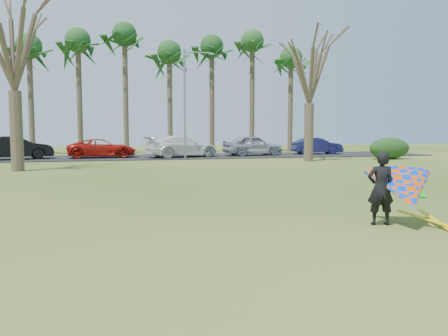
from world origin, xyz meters
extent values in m
plane|color=#1F4E11|center=(0.00, 0.00, 0.00)|extent=(100.00, 100.00, 0.00)
cube|color=black|center=(0.00, 25.00, 0.03)|extent=(46.00, 7.00, 0.06)
cylinder|color=#4E3F2F|center=(-10.00, 31.00, 4.50)|extent=(0.48, 0.48, 9.00)
ellipsoid|color=#1B4C1B|center=(-10.00, 31.00, 9.30)|extent=(4.84, 4.84, 3.08)
cylinder|color=brown|center=(-6.00, 31.00, 4.85)|extent=(0.48, 0.48, 9.70)
ellipsoid|color=#194619|center=(-6.00, 31.00, 10.00)|extent=(4.84, 4.84, 3.08)
cylinder|color=#48382B|center=(-2.00, 31.00, 5.20)|extent=(0.48, 0.48, 10.40)
ellipsoid|color=#194117|center=(-2.00, 31.00, 10.70)|extent=(4.84, 4.84, 3.08)
cylinder|color=#483B2B|center=(2.00, 31.00, 4.50)|extent=(0.48, 0.48, 9.00)
ellipsoid|color=#18431A|center=(2.00, 31.00, 9.30)|extent=(4.84, 4.84, 3.08)
cylinder|color=#48382B|center=(6.00, 31.00, 4.85)|extent=(0.48, 0.48, 9.70)
ellipsoid|color=#194017|center=(6.00, 31.00, 10.00)|extent=(4.84, 4.84, 3.08)
cylinder|color=#4D3B2E|center=(10.00, 31.00, 5.20)|extent=(0.48, 0.48, 10.40)
ellipsoid|color=#1C4518|center=(10.00, 31.00, 10.70)|extent=(4.84, 4.84, 3.08)
cylinder|color=brown|center=(14.00, 31.00, 4.50)|extent=(0.48, 0.48, 9.00)
ellipsoid|color=#1B4E1C|center=(14.00, 31.00, 9.30)|extent=(4.84, 4.84, 3.08)
cylinder|color=#4F3E2F|center=(-8.00, 15.00, 2.10)|extent=(0.64, 0.64, 4.20)
cylinder|color=#46392A|center=(10.00, 18.00, 1.99)|extent=(0.64, 0.64, 3.99)
cylinder|color=gray|center=(2.00, 22.00, 4.00)|extent=(0.16, 0.16, 8.00)
cylinder|color=gray|center=(3.00, 22.00, 7.80)|extent=(2.00, 0.10, 0.10)
cube|color=gray|center=(4.00, 22.00, 7.75)|extent=(0.40, 0.18, 0.12)
ellipsoid|color=#193A15|center=(16.77, 18.57, 0.80)|extent=(3.22, 1.46, 1.61)
ellipsoid|color=#153B18|center=(17.38, 19.89, 0.58)|extent=(2.11, 0.99, 1.17)
imported|color=black|center=(-9.99, 24.05, 0.89)|extent=(5.32, 3.30, 1.65)
imported|color=#B2170E|center=(-3.99, 24.73, 0.77)|extent=(5.27, 2.68, 1.43)
imported|color=white|center=(2.07, 24.02, 0.89)|extent=(6.16, 3.81, 1.67)
imported|color=#9EA2AB|center=(8.09, 24.75, 0.90)|extent=(5.17, 2.61, 1.69)
imported|color=#191A4D|center=(14.21, 25.40, 0.78)|extent=(4.51, 1.98, 1.44)
imported|color=black|center=(2.89, -1.18, 0.84)|extent=(0.69, 0.53, 1.69)
cone|color=#043BD5|center=(3.34, -1.43, 0.85)|extent=(2.13, 2.39, 2.02)
cube|color=#0CBF19|center=(3.46, -1.51, 0.80)|extent=(0.62, 0.60, 0.24)
cube|color=yellow|center=(3.89, -1.78, 0.01)|extent=(0.85, 1.66, 0.28)
cube|color=yellow|center=(4.09, -1.58, 0.01)|extent=(0.56, 1.76, 0.22)
camera|label=1|loc=(-2.95, -9.89, 2.17)|focal=35.00mm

